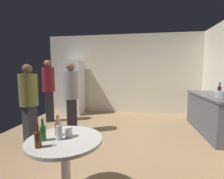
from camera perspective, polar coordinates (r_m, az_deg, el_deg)
ground_plane at (r=3.44m, az=-0.88°, el=-19.39°), size 5.20×5.20×0.10m
wall_back at (r=5.71m, az=3.69°, el=5.43°), size 5.32×0.06×2.70m
refrigerator at (r=5.72m, az=-13.69°, el=0.75°), size 0.70×0.68×1.80m
kitchen_counter at (r=4.51m, az=31.80°, el=-7.32°), size 0.64×1.87×0.90m
kettle at (r=4.06m, az=33.69°, el=-1.42°), size 0.24×0.17×0.18m
wine_bottle_on_counter at (r=4.25m, az=33.52°, el=-0.46°), size 0.08×0.08×0.31m
foreground_table at (r=1.92m, az=-16.14°, el=-19.06°), size 0.80×0.80×0.73m
beer_bottle_amber at (r=1.96m, az=-18.46°, el=-12.70°), size 0.06×0.06×0.23m
beer_bottle_brown at (r=1.74m, az=-24.58°, el=-15.48°), size 0.06×0.06×0.23m
beer_bottle_green at (r=1.88m, az=-23.11°, el=-13.76°), size 0.06×0.06×0.23m
beer_bottle_clear at (r=1.84m, az=-18.04°, el=-13.93°), size 0.06×0.06×0.23m
plastic_cup_white at (r=1.90m, az=-15.07°, el=-14.17°), size 0.08×0.08×0.11m
person_in_gray_shirt at (r=3.89m, az=-14.16°, el=-1.01°), size 0.46×0.46×1.64m
person_in_maroon_shirt at (r=4.96m, az=-21.36°, el=1.23°), size 0.47×0.47×1.76m
person_in_olive_shirt at (r=3.56m, az=-27.16°, el=-2.79°), size 0.41×0.41×1.59m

